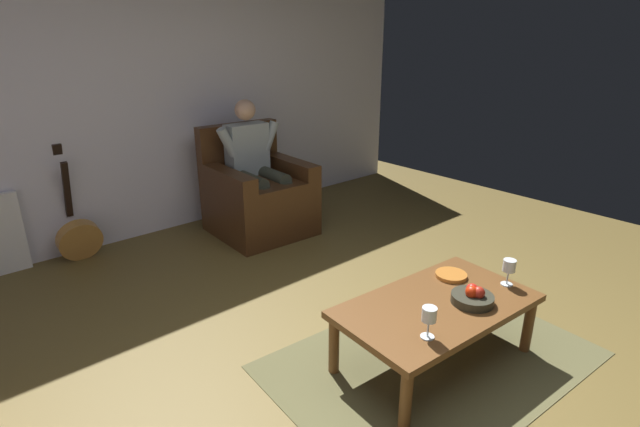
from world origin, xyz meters
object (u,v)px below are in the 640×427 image
at_px(person_seated, 255,163).
at_px(coffee_table, 437,310).
at_px(armchair, 258,197).
at_px(guitar, 79,235).
at_px(wine_glass_near, 429,316).
at_px(decorative_dish, 451,275).
at_px(wine_glass_far, 509,267).
at_px(fruit_bowl, 473,297).

height_order(person_seated, coffee_table, person_seated).
bearing_deg(coffee_table, armchair, -99.45).
bearing_deg(guitar, person_seated, 163.02).
height_order(wine_glass_near, decorative_dish, wine_glass_near).
xyz_separation_m(armchair, wine_glass_far, (-0.10, 2.48, 0.16)).
height_order(guitar, wine_glass_near, guitar).
relative_size(guitar, wine_glass_near, 5.78).
relative_size(coffee_table, guitar, 1.22).
bearing_deg(coffee_table, wine_glass_near, 27.78).
bearing_deg(fruit_bowl, person_seated, -95.61).
distance_m(armchair, wine_glass_near, 2.59).
bearing_deg(armchair, person_seated, -90.00).
bearing_deg(wine_glass_far, decorative_dish, -59.01).
bearing_deg(guitar, coffee_table, 111.51).
xyz_separation_m(coffee_table, guitar, (1.10, -2.80, -0.12)).
bearing_deg(wine_glass_near, wine_glass_far, -178.87).
bearing_deg(decorative_dish, person_seated, -91.82).
bearing_deg(decorative_dish, wine_glass_far, 120.99).
relative_size(armchair, fruit_bowl, 4.27).
bearing_deg(decorative_dish, armchair, -91.81).
distance_m(armchair, decorative_dish, 2.20).
height_order(person_seated, decorative_dish, person_seated).
xyz_separation_m(person_seated, decorative_dish, (0.07, 2.21, -0.27)).
xyz_separation_m(person_seated, guitar, (1.49, -0.46, -0.45)).
distance_m(armchair, guitar, 1.57).
bearing_deg(person_seated, guitar, -14.36).
bearing_deg(wine_glass_far, fruit_bowl, -3.44).
height_order(armchair, coffee_table, armchair).
distance_m(person_seated, guitar, 1.62).
bearing_deg(wine_glass_far, armchair, -87.76).
relative_size(coffee_table, decorative_dish, 6.19).
xyz_separation_m(coffee_table, decorative_dish, (-0.32, -0.13, 0.06)).
bearing_deg(wine_glass_far, coffee_table, -16.96).
distance_m(wine_glass_near, wine_glass_far, 0.79).
relative_size(fruit_bowl, decorative_dish, 1.22).
distance_m(coffee_table, decorative_dish, 0.35).
xyz_separation_m(coffee_table, wine_glass_near, (0.31, 0.16, 0.17)).
distance_m(coffee_table, guitar, 3.01).
distance_m(wine_glass_near, decorative_dish, 0.70).
xyz_separation_m(wine_glass_far, decorative_dish, (0.17, -0.28, -0.10)).
xyz_separation_m(fruit_bowl, decorative_dish, (-0.17, -0.26, -0.03)).
bearing_deg(person_seated, decorative_dish, 90.80).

